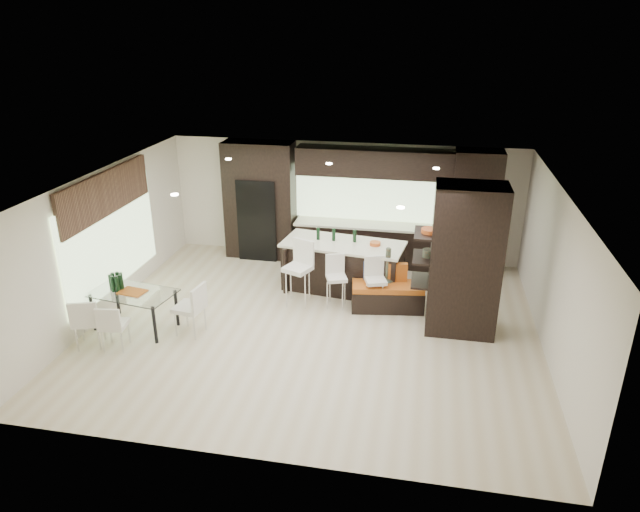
% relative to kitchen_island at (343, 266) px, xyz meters
% --- Properties ---
extents(ground, '(8.00, 8.00, 0.00)m').
position_rel_kitchen_island_xyz_m(ground, '(-0.27, -1.67, -0.51)').
color(ground, beige).
rests_on(ground, ground).
extents(back_wall, '(8.00, 0.02, 2.70)m').
position_rel_kitchen_island_xyz_m(back_wall, '(-0.27, 1.83, 0.84)').
color(back_wall, white).
rests_on(back_wall, ground).
extents(left_wall, '(0.02, 7.00, 2.70)m').
position_rel_kitchen_island_xyz_m(left_wall, '(-4.27, -1.67, 0.84)').
color(left_wall, white).
rests_on(left_wall, ground).
extents(right_wall, '(0.02, 7.00, 2.70)m').
position_rel_kitchen_island_xyz_m(right_wall, '(3.73, -1.67, 0.84)').
color(right_wall, white).
rests_on(right_wall, ground).
extents(ceiling, '(8.00, 7.00, 0.02)m').
position_rel_kitchen_island_xyz_m(ceiling, '(-0.27, -1.67, 2.19)').
color(ceiling, white).
rests_on(ceiling, ground).
extents(window_left, '(0.04, 3.20, 1.90)m').
position_rel_kitchen_island_xyz_m(window_left, '(-4.23, -1.47, 0.84)').
color(window_left, '#B2D199').
rests_on(window_left, left_wall).
extents(window_back, '(3.40, 0.04, 1.20)m').
position_rel_kitchen_island_xyz_m(window_back, '(0.33, 1.79, 1.04)').
color(window_back, '#B2D199').
rests_on(window_back, back_wall).
extents(stone_accent, '(0.08, 3.00, 0.80)m').
position_rel_kitchen_island_xyz_m(stone_accent, '(-4.20, -1.47, 1.74)').
color(stone_accent, brown).
rests_on(stone_accent, left_wall).
extents(ceiling_spots, '(4.00, 3.00, 0.02)m').
position_rel_kitchen_island_xyz_m(ceiling_spots, '(-0.27, -1.42, 2.17)').
color(ceiling_spots, white).
rests_on(ceiling_spots, ceiling).
extents(back_cabinetry, '(6.80, 0.68, 2.70)m').
position_rel_kitchen_island_xyz_m(back_cabinetry, '(0.23, 1.50, 0.84)').
color(back_cabinetry, black).
rests_on(back_cabinetry, ground).
extents(refrigerator, '(0.90, 0.68, 1.90)m').
position_rel_kitchen_island_xyz_m(refrigerator, '(-2.17, 1.45, 0.44)').
color(refrigerator, black).
rests_on(refrigerator, ground).
extents(partition_column, '(1.20, 0.80, 2.70)m').
position_rel_kitchen_island_xyz_m(partition_column, '(2.33, -1.27, 0.84)').
color(partition_column, black).
rests_on(partition_column, ground).
extents(kitchen_island, '(2.57, 1.37, 1.02)m').
position_rel_kitchen_island_xyz_m(kitchen_island, '(0.00, 0.00, 0.00)').
color(kitchen_island, black).
rests_on(kitchen_island, ground).
extents(stool_left, '(0.60, 0.60, 1.05)m').
position_rel_kitchen_island_xyz_m(stool_left, '(-0.75, -0.86, 0.01)').
color(stool_left, white).
rests_on(stool_left, ground).
extents(stool_mid, '(0.47, 0.47, 0.84)m').
position_rel_kitchen_island_xyz_m(stool_mid, '(0.00, -0.81, -0.09)').
color(stool_mid, white).
rests_on(stool_mid, ground).
extents(stool_right, '(0.48, 0.48, 0.85)m').
position_rel_kitchen_island_xyz_m(stool_right, '(0.75, -0.82, -0.08)').
color(stool_right, white).
rests_on(stool_right, ground).
extents(bench, '(1.44, 0.73, 0.53)m').
position_rel_kitchen_island_xyz_m(bench, '(0.99, -0.74, -0.25)').
color(bench, black).
rests_on(bench, ground).
extents(floor_vase, '(0.50, 0.50, 1.20)m').
position_rel_kitchen_island_xyz_m(floor_vase, '(0.96, -0.57, 0.09)').
color(floor_vase, '#3F422F').
rests_on(floor_vase, ground).
extents(dining_table, '(1.59, 1.05, 0.71)m').
position_rel_kitchen_island_xyz_m(dining_table, '(-3.44, -2.33, -0.16)').
color(dining_table, white).
rests_on(dining_table, ground).
extents(chair_near, '(0.47, 0.47, 0.77)m').
position_rel_kitchen_island_xyz_m(chair_near, '(-3.44, -3.03, -0.13)').
color(chair_near, white).
rests_on(chair_near, ground).
extents(chair_far, '(0.58, 0.58, 0.85)m').
position_rel_kitchen_island_xyz_m(chair_far, '(-3.90, -3.05, -0.08)').
color(chair_far, white).
rests_on(chair_far, ground).
extents(chair_end, '(0.54, 0.54, 0.88)m').
position_rel_kitchen_island_xyz_m(chair_end, '(-2.38, -2.33, -0.07)').
color(chair_end, white).
rests_on(chair_end, ground).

